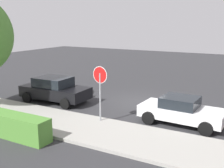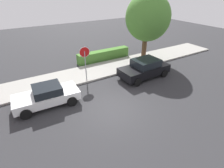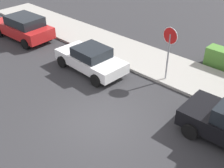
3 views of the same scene
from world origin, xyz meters
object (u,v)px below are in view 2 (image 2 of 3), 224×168
object	(u,v)px
parked_car_black	(144,68)
stop_sign	(85,58)
parked_car_white	(47,96)
street_tree_near_corner	(148,18)

from	to	relation	value
parked_car_black	stop_sign	bearing A→B (deg)	157.07
parked_car_white	parked_car_black	xyz separation A→B (m)	(7.92, -0.08, 0.10)
stop_sign	parked_car_black	world-z (taller)	stop_sign
parked_car_black	parked_car_white	bearing A→B (deg)	179.39
parked_car_white	street_tree_near_corner	world-z (taller)	street_tree_near_corner
stop_sign	parked_car_black	distance (m)	4.96
stop_sign	parked_car_white	bearing A→B (deg)	-152.76
stop_sign	parked_car_white	distance (m)	4.12
parked_car_white	street_tree_near_corner	xyz separation A→B (m)	(10.70, 3.17, 3.45)
parked_car_white	parked_car_black	world-z (taller)	parked_car_black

